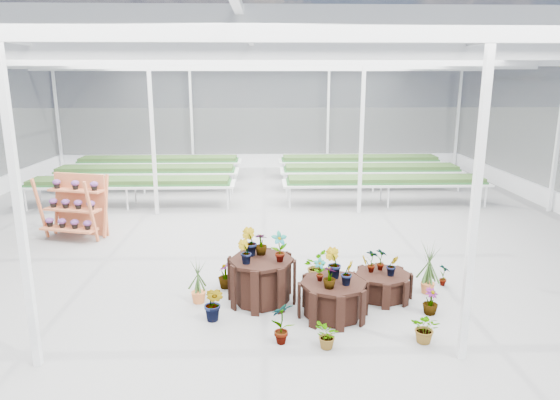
{
  "coord_description": "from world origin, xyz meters",
  "views": [
    {
      "loc": [
        0.2,
        -10.35,
        3.91
      ],
      "look_at": [
        0.53,
        0.33,
        1.3
      ],
      "focal_mm": 32.0,
      "sensor_mm": 36.0,
      "label": 1
    }
  ],
  "objects_px": {
    "plinth_tall": "(262,280)",
    "plinth_mid": "(333,299)",
    "plinth_low": "(382,285)",
    "shelf_rack": "(73,207)"
  },
  "relations": [
    {
      "from": "plinth_tall",
      "to": "plinth_mid",
      "type": "height_order",
      "value": "plinth_tall"
    },
    {
      "from": "plinth_tall",
      "to": "plinth_low",
      "type": "distance_m",
      "value": 2.21
    },
    {
      "from": "plinth_mid",
      "to": "plinth_low",
      "type": "height_order",
      "value": "plinth_mid"
    },
    {
      "from": "plinth_low",
      "to": "shelf_rack",
      "type": "relative_size",
      "value": 0.65
    },
    {
      "from": "plinth_mid",
      "to": "plinth_tall",
      "type": "bearing_deg",
      "value": 153.43
    },
    {
      "from": "plinth_mid",
      "to": "plinth_low",
      "type": "relative_size",
      "value": 1.11
    },
    {
      "from": "shelf_rack",
      "to": "plinth_tall",
      "type": "bearing_deg",
      "value": -23.77
    },
    {
      "from": "plinth_mid",
      "to": "shelf_rack",
      "type": "height_order",
      "value": "shelf_rack"
    },
    {
      "from": "plinth_tall",
      "to": "plinth_mid",
      "type": "distance_m",
      "value": 1.35
    },
    {
      "from": "plinth_mid",
      "to": "plinth_low",
      "type": "distance_m",
      "value": 1.22
    }
  ]
}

